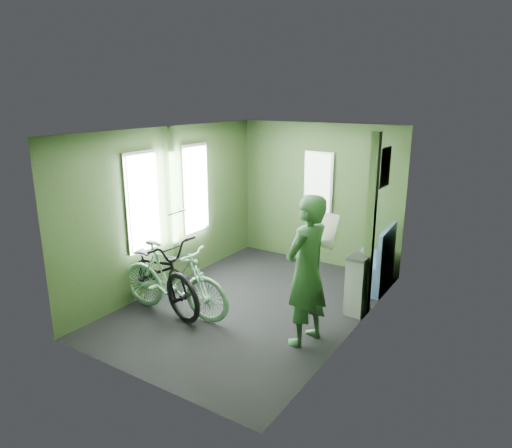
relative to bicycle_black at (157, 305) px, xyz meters
The scene contains 6 objects.
room 1.92m from the bicycle_black, 36.39° to the left, with size 4.00×4.02×2.31m.
bicycle_black is the anchor object (origin of this frame).
bicycle_mint 0.39m from the bicycle_black, ahead, with size 0.46×1.62×0.97m, color #7AB88F.
passenger 2.26m from the bicycle_black, ahead, with size 0.52×0.75×1.71m.
waste_box 2.66m from the bicycle_black, 28.22° to the left, with size 0.23×0.32×0.78m, color gray.
bench_seat 3.10m from the bicycle_black, 44.47° to the left, with size 0.54×0.90×0.92m.
Camera 1 is at (3.06, -4.69, 2.70)m, focal length 32.00 mm.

